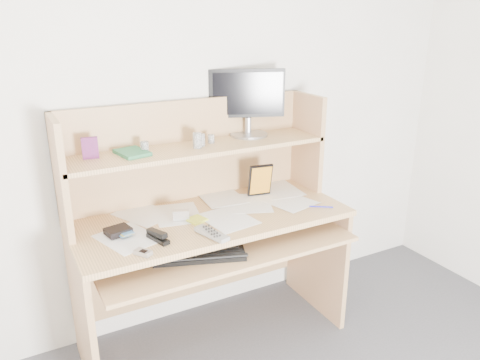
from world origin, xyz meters
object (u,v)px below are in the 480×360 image
desk (206,220)px  monitor (247,100)px  keyboard (199,254)px  tv_remote (212,234)px  game_case (260,180)px

desk → monitor: monitor is taller
keyboard → tv_remote: (0.06, -0.02, 0.10)m
keyboard → tv_remote: bearing=-0.8°
game_case → keyboard: bearing=-139.6°
game_case → monitor: size_ratio=0.47×
desk → keyboard: size_ratio=3.08×
tv_remote → desk: bearing=54.2°
keyboard → game_case: size_ratio=2.42×
tv_remote → monitor: monitor is taller
desk → game_case: (0.35, 0.03, 0.16)m
desk → tv_remote: (-0.10, -0.30, 0.07)m
tv_remote → game_case: (0.45, 0.33, 0.08)m
desk → monitor: 0.69m
game_case → monitor: bearing=102.7°
game_case → desk: bearing=-165.9°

